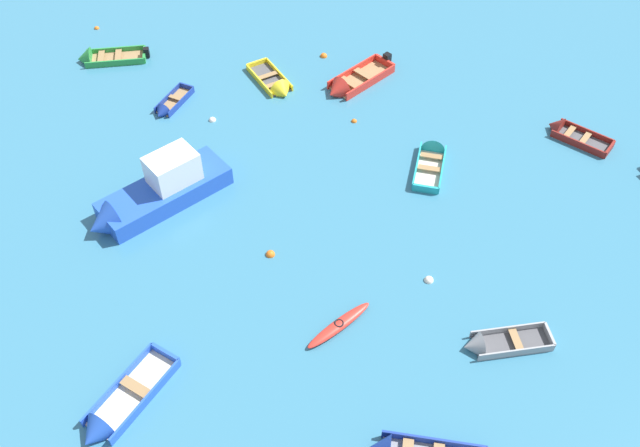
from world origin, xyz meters
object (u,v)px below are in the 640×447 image
Objects in this scene: rowboat_turquoise_back_row_center at (432,155)px; rowboat_red_cluster_inner at (348,85)px; rowboat_grey_midfield_right at (490,344)px; kayak_red_center at (339,325)px; mooring_buoy_central at (97,29)px; rowboat_maroon_outer_left at (566,132)px; motor_launch_blue_near_camera at (155,193)px; rowboat_blue_cluster_outer at (110,417)px; mooring_buoy_far_field at (354,122)px; rowboat_yellow_far_back at (278,87)px; mooring_buoy_between_boats_right at (429,280)px; mooring_buoy_between_boats_left at (212,120)px; mooring_buoy_outer_edge at (324,56)px; mooring_buoy_midfield at (270,255)px; rowboat_green_outer_right at (98,58)px; rowboat_deep_blue_far_right at (168,107)px.

rowboat_red_cluster_inner is at bearing 139.85° from rowboat_turquoise_back_row_center.
rowboat_grey_midfield_right is 1.22× the size of kayak_red_center.
rowboat_maroon_outer_left is at bearing -6.09° from mooring_buoy_central.
rowboat_blue_cluster_outer is at bearing -75.36° from motor_launch_blue_near_camera.
mooring_buoy_central is (-9.87, 13.19, -0.78)m from motor_launch_blue_near_camera.
rowboat_grey_midfield_right reaches higher than mooring_buoy_far_field.
mooring_buoy_central is at bearing 138.09° from kayak_red_center.
rowboat_yellow_far_back reaches higher than mooring_buoy_between_boats_right.
rowboat_maroon_outer_left is 28.68m from mooring_buoy_central.
rowboat_turquoise_back_row_center is at bearing -22.04° from mooring_buoy_far_field.
mooring_buoy_between_boats_left is 8.46m from mooring_buoy_outer_edge.
rowboat_yellow_far_back is at bearing 89.71° from rowboat_blue_cluster_outer.
rowboat_blue_cluster_outer is 11.24× the size of mooring_buoy_midfield.
mooring_buoy_outer_edge is (12.74, 3.78, -0.18)m from rowboat_green_outer_right.
rowboat_blue_cluster_outer reaches higher than rowboat_grey_midfield_right.
rowboat_green_outer_right is 20.56m from rowboat_turquoise_back_row_center.
rowboat_maroon_outer_left reaches higher than mooring_buoy_between_boats_left.
motor_launch_blue_near_camera reaches higher than rowboat_red_cluster_inner.
rowboat_maroon_outer_left reaches higher than rowboat_grey_midfield_right.
rowboat_blue_cluster_outer is 1.54× the size of rowboat_deep_blue_far_right.
rowboat_green_outer_right is 13.70× the size of mooring_buoy_central.
rowboat_maroon_outer_left is at bearing 0.39° from rowboat_yellow_far_back.
rowboat_turquoise_back_row_center is at bearing -20.60° from rowboat_yellow_far_back.
kayak_red_center is at bearing -73.74° from mooring_buoy_outer_edge.
rowboat_yellow_far_back is 10.47m from motor_launch_blue_near_camera.
mooring_buoy_between_boats_left reaches higher than mooring_buoy_central.
mooring_buoy_between_boats_right is at bearing 46.10° from kayak_red_center.
rowboat_yellow_far_back is 5.05m from mooring_buoy_far_field.
rowboat_red_cluster_inner is at bearing 117.46° from mooring_buoy_between_boats_right.
mooring_buoy_far_field is (4.87, 19.09, -0.20)m from rowboat_blue_cluster_outer.
rowboat_maroon_outer_left is 11.96× the size of mooring_buoy_far_field.
rowboat_green_outer_right is 1.19× the size of rowboat_yellow_far_back.
mooring_buoy_between_boats_right is (12.87, -7.85, 0.00)m from mooring_buoy_between_boats_left.
kayak_red_center is at bearing -174.30° from rowboat_grey_midfield_right.
rowboat_blue_cluster_outer is at bearing -118.30° from rowboat_turquoise_back_row_center.
rowboat_deep_blue_far_right reaches higher than mooring_buoy_far_field.
rowboat_blue_cluster_outer is 11.08m from motor_launch_blue_near_camera.
rowboat_blue_cluster_outer is 20.75m from rowboat_yellow_far_back.
rowboat_blue_cluster_outer reaches higher than rowboat_green_outer_right.
rowboat_yellow_far_back is 0.75× the size of rowboat_red_cluster_inner.
rowboat_turquoise_back_row_center is 12.23× the size of mooring_buoy_central.
mooring_buoy_far_field is at bearing 47.56° from motor_launch_blue_near_camera.
motor_launch_blue_near_camera is at bearing 165.04° from mooring_buoy_midfield.
rowboat_red_cluster_inner is at bearing 35.65° from mooring_buoy_between_boats_left.
motor_launch_blue_near_camera reaches higher than rowboat_blue_cluster_outer.
rowboat_green_outer_right reaches higher than mooring_buoy_between_boats_right.
rowboat_green_outer_right is 1.36× the size of rowboat_deep_blue_far_right.
rowboat_grey_midfield_right reaches higher than rowboat_deep_blue_far_right.
rowboat_yellow_far_back is 6.20m from rowboat_deep_blue_far_right.
mooring_buoy_midfield is at bearing -54.61° from mooring_buoy_between_boats_left.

